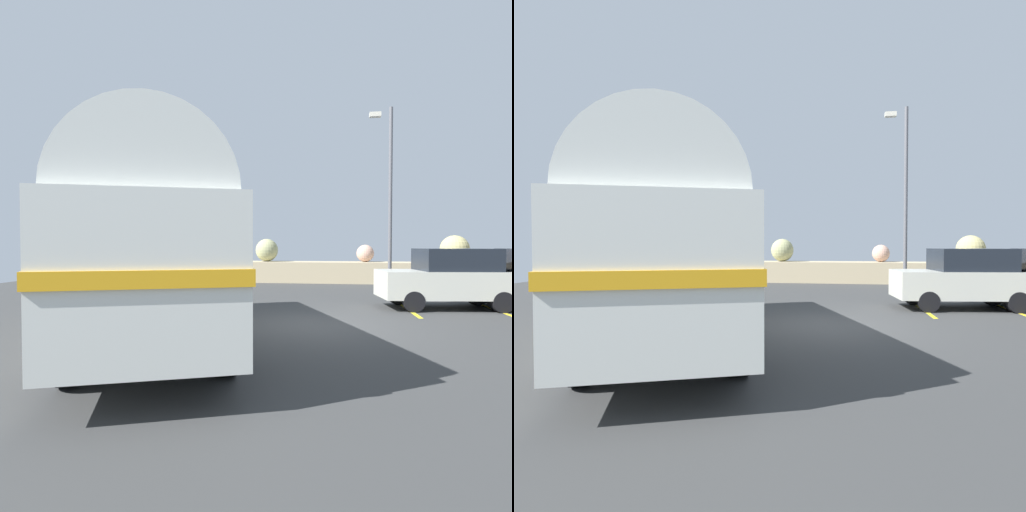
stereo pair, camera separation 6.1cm
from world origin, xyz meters
TOP-DOWN VIEW (x-y plane):
  - ground at (0.00, 0.00)m, footprint 32.00×26.00m
  - breakwater at (-0.02, 11.80)m, footprint 31.36×2.17m
  - vintage_coach at (-3.16, -2.08)m, footprint 5.25×8.88m
  - parked_car_nearest at (4.21, 3.25)m, footprint 4.25×2.11m
  - lamp_post at (2.87, 6.33)m, footprint 0.81×0.73m

SIDE VIEW (x-z plane):
  - ground at x=0.00m, z-range 0.00..0.02m
  - breakwater at x=-0.02m, z-range -0.54..1.92m
  - parked_car_nearest at x=4.21m, z-range 0.04..1.90m
  - vintage_coach at x=-3.16m, z-range 0.20..3.90m
  - lamp_post at x=2.87m, z-range 0.42..7.68m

